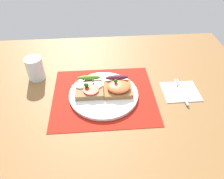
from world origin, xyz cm
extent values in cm
cube|color=brown|center=(0.00, 0.00, -1.60)|extent=(120.00, 90.00, 3.20)
cube|color=#A51A0E|center=(0.00, 0.00, 0.15)|extent=(36.99, 32.26, 0.30)
cylinder|color=white|center=(0.00, 0.00, 0.84)|extent=(25.00, 25.00, 1.09)
cube|color=#957148|center=(-5.18, 0.94, 2.34)|extent=(10.14, 8.94, 1.91)
cylinder|color=red|center=(-4.47, -0.50, 3.59)|extent=(5.47, 5.47, 0.60)
ellipsoid|color=#4D7F25|center=(-5.18, 5.81, 4.19)|extent=(8.92, 2.20, 1.80)
sphere|color=#1E5919|center=(-5.99, 0.94, 4.69)|extent=(1.60, 1.60, 1.60)
cylinder|color=white|center=(-8.22, 2.49, 3.54)|extent=(3.76, 3.76, 0.50)
cylinder|color=yellow|center=(-8.22, 2.49, 3.87)|extent=(1.69, 1.69, 0.16)
cylinder|color=white|center=(-5.18, 2.30, 3.54)|extent=(3.76, 3.76, 0.50)
cylinder|color=yellow|center=(-5.18, 2.30, 3.87)|extent=(1.69, 1.69, 0.16)
cylinder|color=white|center=(-2.14, 2.29, 3.54)|extent=(3.76, 3.76, 0.50)
cylinder|color=yellow|center=(-2.14, 2.29, 3.87)|extent=(1.69, 1.69, 0.16)
cube|color=#9C693A|center=(5.18, 0.55, 2.25)|extent=(10.13, 8.83, 1.72)
ellipsoid|color=orange|center=(5.40, 0.06, 4.09)|extent=(8.31, 7.07, 1.97)
ellipsoid|color=#521E30|center=(5.18, 5.37, 4.00)|extent=(8.61, 2.20, 1.80)
sphere|color=#1E5919|center=(4.38, 1.15, 5.77)|extent=(1.40, 1.40, 1.40)
cube|color=white|center=(28.67, -0.20, 0.30)|extent=(13.19, 11.25, 0.60)
cube|color=#B7B7BC|center=(28.74, -2.42, 0.76)|extent=(0.80, 11.10, 0.32)
cube|color=#B7B7BC|center=(28.74, 3.33, 0.76)|extent=(1.50, 1.20, 0.32)
cube|color=#B7B7BC|center=(28.09, 5.33, 0.76)|extent=(0.32, 2.80, 0.32)
cube|color=#B7B7BC|center=(28.74, 5.33, 0.76)|extent=(0.32, 2.80, 0.32)
cube|color=#B7B7BC|center=(29.39, 5.33, 0.76)|extent=(0.32, 2.80, 0.32)
cylinder|color=silver|center=(-26.11, 12.85, 4.54)|extent=(6.59, 6.59, 9.08)
camera|label=1|loc=(-1.59, -59.40, 55.14)|focal=35.45mm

